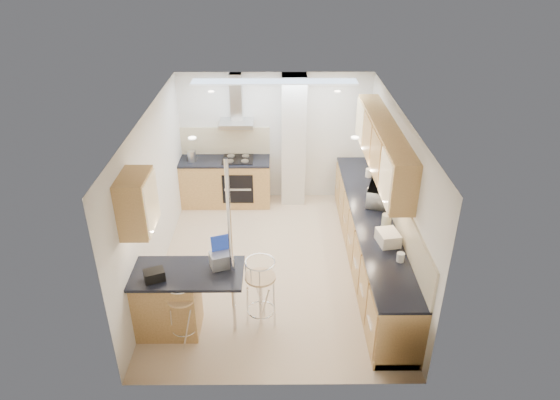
{
  "coord_description": "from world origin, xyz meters",
  "views": [
    {
      "loc": [
        0.04,
        -6.55,
        4.73
      ],
      "look_at": [
        0.08,
        0.2,
        1.08
      ],
      "focal_mm": 32.0,
      "sensor_mm": 36.0,
      "label": 1
    }
  ],
  "objects_px": {
    "bar_stool_end": "(261,293)",
    "bread_bin": "(388,238)",
    "microwave": "(380,195)",
    "bar_stool_near": "(183,313)",
    "laptop": "(222,260)"
  },
  "relations": [
    {
      "from": "laptop",
      "to": "bread_bin",
      "type": "xyz_separation_m",
      "value": [
        2.24,
        0.55,
        -0.03
      ]
    },
    {
      "from": "bar_stool_near",
      "to": "bar_stool_end",
      "type": "xyz_separation_m",
      "value": [
        0.98,
        0.31,
        0.06
      ]
    },
    {
      "from": "laptop",
      "to": "bar_stool_end",
      "type": "xyz_separation_m",
      "value": [
        0.49,
        -0.03,
        -0.52
      ]
    },
    {
      "from": "bar_stool_near",
      "to": "bread_bin",
      "type": "height_order",
      "value": "bread_bin"
    },
    {
      "from": "bread_bin",
      "to": "bar_stool_near",
      "type": "bearing_deg",
      "value": -172.17
    },
    {
      "from": "bar_stool_end",
      "to": "laptop",
      "type": "bearing_deg",
      "value": 121.75
    },
    {
      "from": "bread_bin",
      "to": "bar_stool_end",
      "type": "bearing_deg",
      "value": -171.78
    },
    {
      "from": "laptop",
      "to": "bar_stool_near",
      "type": "xyz_separation_m",
      "value": [
        -0.49,
        -0.33,
        -0.58
      ]
    },
    {
      "from": "laptop",
      "to": "bread_bin",
      "type": "bearing_deg",
      "value": -6.2
    },
    {
      "from": "microwave",
      "to": "bread_bin",
      "type": "xyz_separation_m",
      "value": [
        -0.1,
        -1.14,
        -0.06
      ]
    },
    {
      "from": "microwave",
      "to": "bread_bin",
      "type": "bearing_deg",
      "value": -166.57
    },
    {
      "from": "bar_stool_end",
      "to": "bread_bin",
      "type": "xyz_separation_m",
      "value": [
        1.75,
        0.58,
        0.49
      ]
    },
    {
      "from": "laptop",
      "to": "bar_stool_near",
      "type": "relative_size",
      "value": 0.31
    },
    {
      "from": "microwave",
      "to": "bar_stool_end",
      "type": "distance_m",
      "value": 2.58
    },
    {
      "from": "laptop",
      "to": "bar_stool_near",
      "type": "distance_m",
      "value": 0.83
    }
  ]
}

